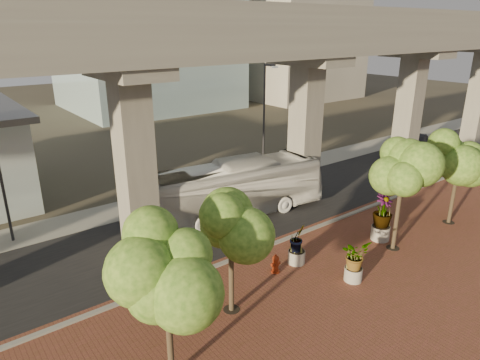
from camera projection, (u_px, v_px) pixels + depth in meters
ground at (253, 232)px, 24.93m from camera, size 160.00×160.00×0.00m
brick_plaza at (366, 296)px, 18.92m from camera, size 70.00×13.00×0.06m
asphalt_road at (232, 220)px, 26.42m from camera, size 90.00×8.00×0.04m
curb_strip at (275, 243)px, 23.40m from camera, size 70.00×0.25×0.16m
far_sidewalk at (187, 194)px, 30.54m from camera, size 90.00×3.00×0.06m
transit_viaduct at (231, 102)px, 23.97m from camera, size 72.00×5.60×12.40m
midrise_block at (296, 22)px, 69.51m from camera, size 18.00×16.00×24.00m
transit_bus at (229, 191)px, 26.36m from camera, size 12.77×4.55×3.48m
parked_car at (416, 141)px, 41.51m from camera, size 5.13×3.54×1.60m
fire_hydrant at (276, 264)px, 20.55m from camera, size 0.48×0.43×0.96m
planter_front at (355, 257)px, 19.63m from camera, size 1.86×1.86×2.04m
planter_right at (383, 213)px, 23.37m from camera, size 2.49×2.49×2.66m
planter_left at (297, 240)px, 21.10m from camera, size 1.91×1.91×2.10m
street_tree_far_west at (165, 267)px, 13.09m from camera, size 3.98×3.98×6.09m
street_tree_near_west at (231, 222)px, 16.59m from camera, size 3.58×3.58×5.70m
street_tree_near_east at (404, 167)px, 21.42m from camera, size 3.92×3.92×6.37m
street_tree_far_east at (460, 156)px, 24.58m from camera, size 3.84×3.84×5.95m
streetlamp_east at (265, 114)px, 32.07m from camera, size 0.43×1.27×8.73m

